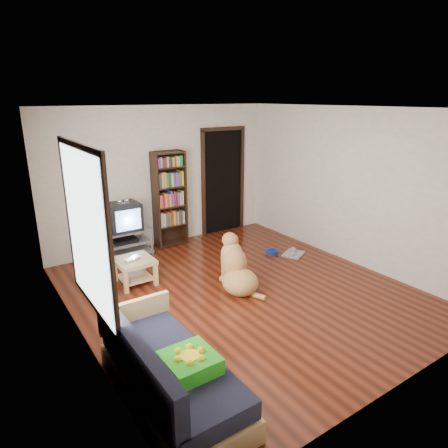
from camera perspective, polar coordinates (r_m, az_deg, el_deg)
ground at (r=5.97m, az=2.39°, el=-9.57°), size 5.00×5.00×0.00m
ceiling at (r=5.31m, az=2.76°, el=16.22°), size 5.00×5.00×0.00m
wall_back at (r=7.60m, az=-8.78°, el=6.63°), size 4.50×0.00×4.50m
wall_front at (r=3.90m, az=25.05°, el=-5.70°), size 4.50×0.00×4.50m
wall_left at (r=4.59m, az=-20.68°, el=-1.73°), size 0.00×5.00×5.00m
wall_right at (r=7.04m, az=17.52°, el=5.13°), size 0.00×5.00×5.00m
green_cushion at (r=3.75m, az=-4.91°, el=-19.13°), size 0.46×0.46×0.15m
laptop at (r=6.16m, az=-12.64°, el=-4.90°), size 0.33×0.27×0.02m
dog_bowl at (r=7.33m, az=6.85°, el=-3.98°), size 0.22×0.22×0.08m
grey_rag at (r=7.36m, az=9.89°, el=-4.25°), size 0.50×0.47×0.03m
window at (r=4.07m, az=-19.05°, el=-1.01°), size 0.03×1.46×1.70m
doorway at (r=8.27m, az=-0.15°, el=6.46°), size 1.03×0.05×2.19m
tv_stand at (r=7.32m, az=-13.91°, el=-2.51°), size 0.90×0.45×0.50m
crt_tv at (r=7.20m, az=-14.25°, el=1.09°), size 0.55×0.52×0.58m
bookshelf at (r=7.55m, az=-7.81°, el=4.27°), size 0.60×0.30×1.80m
sofa at (r=4.01m, az=-8.21°, el=-20.62°), size 0.80×1.80×0.80m
coffee_table at (r=6.24m, az=-12.66°, el=-5.92°), size 0.55×0.55×0.40m
dog at (r=5.94m, az=1.75°, el=-6.45°), size 0.62×1.03×0.84m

